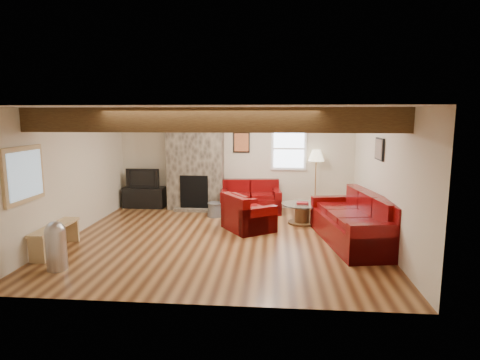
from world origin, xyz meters
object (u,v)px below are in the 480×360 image
Objects in this scene: sofa_three at (353,219)px; armchair_red at (249,212)px; tv_cabinet at (144,197)px; television at (144,178)px; loveseat at (250,197)px; coffee_table at (302,214)px; floor_lamp at (316,159)px.

armchair_red is (-2.01, 0.69, -0.08)m from sofa_three.
tv_cabinet is 0.51m from television.
armchair_red is 3.41m from television.
loveseat is at bearing -31.97° from armchair_red.
loveseat is 1.70× the size of television.
sofa_three is 1.56m from coffee_table.
sofa_three is at bearing -79.89° from floor_lamp.
coffee_table is (1.15, 0.59, -0.16)m from armchair_red.
loveseat is at bearing -168.79° from floor_lamp.
floor_lamp is (-0.46, 2.56, 0.85)m from sofa_three.
sofa_three is at bearing -53.32° from loveseat.
tv_cabinet is at bearing 0.00° from television.
sofa_three is 5.49m from television.
sofa_three is 2.52× the size of armchair_red.
armchair_red is 1.02× the size of coffee_table.
floor_lamp is at bearing 0.26° from television.
armchair_red is 0.89× the size of tv_cabinet.
tv_cabinet is (-2.79, 0.30, -0.12)m from loveseat.
television reaches higher than loveseat.
armchair_red is 2.60m from floor_lamp.
armchair_red is at bearing -118.96° from sofa_three.
loveseat is at bearing -6.14° from tv_cabinet.
sofa_three is 2.75× the size of television.
television reaches higher than coffee_table.
loveseat is 2.81m from tv_cabinet.
floor_lamp is at bearing -179.81° from sofa_three.
television reaches higher than tv_cabinet.
loveseat is 1.38× the size of tv_cabinet.
loveseat is 1.55m from coffee_table.
television is (-2.85, 1.84, 0.40)m from armchair_red.
coffee_table is at bearing -107.51° from floor_lamp.
coffee_table is at bearing -156.15° from sofa_three.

